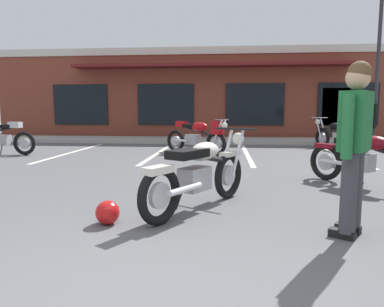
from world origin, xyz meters
The scene contains 12 objects.
ground_plane centered at (0.00, 3.74, 0.00)m, with size 80.00×80.00×0.00m, color #515154.
sidewalk_kerb centered at (0.00, 11.57, 0.07)m, with size 22.00×1.80×0.14m, color #A8A59E.
brick_storefront_building centered at (0.00, 15.76, 1.90)m, with size 18.51×6.58×3.79m.
painted_stall_lines centered at (0.00, 7.97, 0.00)m, with size 7.67×4.80×0.01m.
motorcycle_foreground_classic centered at (0.33, 2.33, 0.46)m, with size 1.33×1.87×0.98m.
motorcycle_black_cruiser centered at (2.85, 3.80, 0.46)m, with size 1.49×1.79×0.98m.
motorcycle_silver_naked centered at (4.11, 9.31, 0.46)m, with size 1.15×1.97×0.98m.
motorcycle_blue_standard centered at (-0.10, 7.85, 0.53)m, with size 1.84×1.40×0.98m.
person_in_black_shirt centered at (3.89, 6.82, 0.95)m, with size 0.61×0.33×1.68m.
person_in_shorts_foreground centered at (1.86, 1.53, 0.95)m, with size 0.42×0.56×1.68m.
helmet_on_pavement centered at (-0.61, 1.66, 0.13)m, with size 0.26×0.26×0.26m.
parking_lot_lamp_post centered at (5.62, 10.36, 3.36)m, with size 0.24×0.76×5.24m.
Camera 1 is at (0.63, -1.93, 1.23)m, focal length 33.10 mm.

